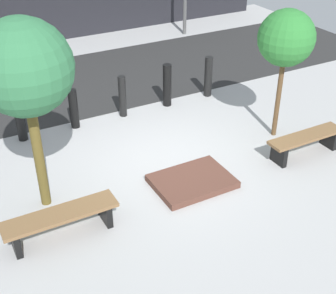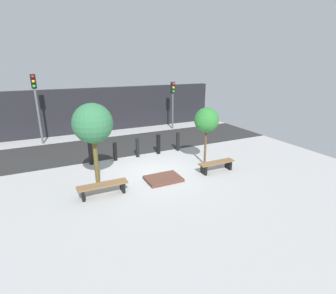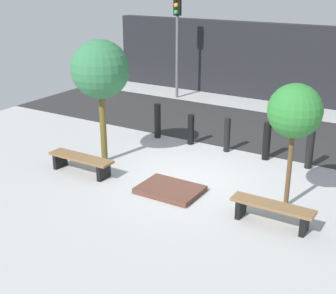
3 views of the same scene
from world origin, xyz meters
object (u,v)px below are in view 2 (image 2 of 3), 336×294
(tree_behind_right_bench, at_px, (207,120))
(bollard_right, at_px, (158,144))
(planter_bed, at_px, (163,179))
(bollard_center, at_px, (137,148))
(bollard_left, at_px, (115,152))
(tree_behind_left_bench, at_px, (93,124))
(bollard_far_right, at_px, (178,142))
(bench_left, at_px, (103,187))
(traffic_light_west, at_px, (36,97))
(bench_right, at_px, (217,165))
(bollard_far_left, at_px, (91,154))
(traffic_light_mid_west, at_px, (173,97))

(tree_behind_right_bench, distance_m, bollard_right, 3.21)
(planter_bed, height_order, bollard_center, bollard_center)
(planter_bed, bearing_deg, bollard_left, 110.47)
(tree_behind_left_bench, bearing_deg, bollard_center, 43.47)
(bollard_far_right, bearing_deg, bench_left, -145.57)
(bench_left, height_order, traffic_light_west, traffic_light_west)
(bench_right, height_order, traffic_light_west, traffic_light_west)
(bollard_far_left, xyz_separation_m, traffic_light_west, (-2.03, 4.64, 2.24))
(bollard_center, xyz_separation_m, bollard_right, (1.18, 0.00, 0.03))
(planter_bed, xyz_separation_m, bollard_right, (1.18, 3.15, 0.46))
(traffic_light_mid_west, bearing_deg, bollard_left, -140.13)
(tree_behind_left_bench, distance_m, traffic_light_mid_west, 9.87)
(bollard_right, bearing_deg, planter_bed, -110.47)
(tree_behind_left_bench, distance_m, bollard_center, 4.03)
(bollard_center, xyz_separation_m, traffic_light_mid_west, (4.38, 4.64, 1.84))
(tree_behind_left_bench, height_order, traffic_light_mid_west, traffic_light_mid_west)
(bollard_right, xyz_separation_m, traffic_light_west, (-5.56, 4.64, 2.25))
(bench_left, height_order, bollard_right, bollard_right)
(bollard_left, height_order, bollard_far_right, bollard_far_right)
(bench_right, height_order, bollard_far_right, bollard_far_right)
(planter_bed, distance_m, bollard_right, 3.39)
(bollard_left, bearing_deg, bollard_far_right, 0.00)
(traffic_light_west, xyz_separation_m, traffic_light_mid_west, (8.76, -0.00, -0.44))
(tree_behind_right_bench, xyz_separation_m, bollard_far_right, (-0.18, 2.40, -1.64))
(bollard_left, height_order, bollard_center, bollard_center)
(tree_behind_left_bench, relative_size, bollard_far_right, 3.19)
(tree_behind_left_bench, bearing_deg, bollard_right, 32.93)
(bollard_left, bearing_deg, traffic_light_west, 124.61)
(bollard_right, distance_m, traffic_light_west, 7.58)
(bench_left, xyz_separation_m, traffic_light_west, (-1.84, 7.99, 2.45))
(tree_behind_right_bench, relative_size, bollard_far_left, 2.56)
(tree_behind_left_bench, bearing_deg, bollard_far_left, 85.64)
(tree_behind_right_bench, height_order, bollard_center, tree_behind_right_bench)
(planter_bed, height_order, traffic_light_mid_west, traffic_light_mid_west)
(tree_behind_left_bench, bearing_deg, bollard_far_right, 26.19)
(tree_behind_right_bench, bearing_deg, bollard_far_left, 153.81)
(planter_bed, distance_m, bollard_far_right, 3.96)
(traffic_light_west, height_order, traffic_light_mid_west, traffic_light_west)
(bench_right, relative_size, tree_behind_left_bench, 0.52)
(bench_left, relative_size, bollard_right, 1.74)
(traffic_light_west, distance_m, traffic_light_mid_west, 8.77)
(bench_right, bearing_deg, bollard_left, 137.67)
(bench_left, bearing_deg, bollard_far_right, 34.68)
(tree_behind_left_bench, height_order, bollard_far_right, tree_behind_left_bench)
(bench_right, distance_m, bollard_far_left, 5.93)
(tree_behind_right_bench, bearing_deg, tree_behind_left_bench, 180.00)
(bench_left, xyz_separation_m, bollard_center, (2.54, 3.35, 0.17))
(bollard_left, height_order, traffic_light_west, traffic_light_west)
(bench_left, relative_size, tree_behind_right_bench, 0.67)
(bollard_far_right, bearing_deg, bollard_far_left, 180.00)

